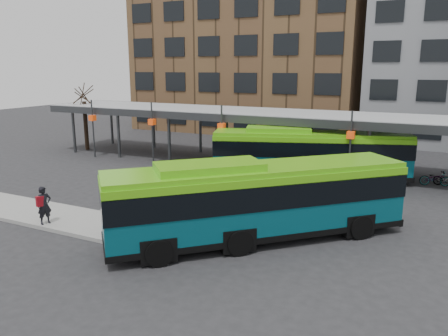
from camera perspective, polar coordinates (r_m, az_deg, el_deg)
ground at (r=22.21m, az=-4.61°, el=-6.51°), size 120.00×120.00×0.00m
boarding_island at (r=23.29m, az=-20.30°, el=-6.13°), size 14.00×3.00×0.18m
canopy at (r=32.84m, az=6.81°, el=6.82°), size 40.00×6.53×4.80m
tree at (r=41.84m, az=-17.63°, el=5.60°), size 1.64×1.64×5.60m
building_brick at (r=54.20m, az=3.77°, el=16.81°), size 26.00×14.00×22.00m
bus_front at (r=18.91m, az=4.30°, el=-4.02°), size 11.34×11.11×3.61m
bus_rear at (r=29.73m, az=11.05°, el=1.98°), size 12.97×6.74×3.53m
pedestrian at (r=22.22m, az=-22.44°, el=-4.50°), size 0.63×0.77×1.81m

